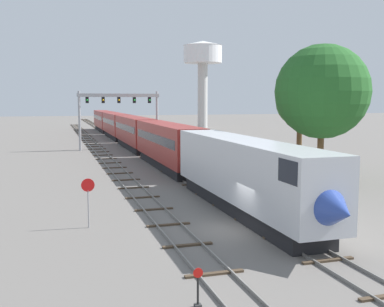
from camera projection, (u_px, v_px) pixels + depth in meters
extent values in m
plane|color=slate|center=(237.00, 230.00, 26.07)|extent=(400.00, 400.00, 0.00)
cube|color=slate|center=(117.00, 140.00, 83.44)|extent=(0.07, 200.00, 0.16)
cube|color=slate|center=(124.00, 140.00, 83.86)|extent=(0.07, 200.00, 0.16)
cube|color=#473828|center=(328.00, 260.00, 20.94)|extent=(2.60, 0.24, 0.10)
cube|color=#473828|center=(285.00, 236.00, 24.74)|extent=(2.60, 0.24, 0.10)
cube|color=#473828|center=(254.00, 218.00, 28.54)|extent=(2.60, 0.24, 0.10)
cube|color=#473828|center=(230.00, 204.00, 32.34)|extent=(2.60, 0.24, 0.10)
cube|color=#473828|center=(212.00, 193.00, 36.14)|extent=(2.60, 0.24, 0.10)
cube|color=#473828|center=(196.00, 184.00, 39.94)|extent=(2.60, 0.24, 0.10)
cube|color=#473828|center=(184.00, 177.00, 43.75)|extent=(2.60, 0.24, 0.10)
cube|color=#473828|center=(173.00, 171.00, 47.55)|extent=(2.60, 0.24, 0.10)
cube|color=#473828|center=(164.00, 166.00, 51.35)|extent=(2.60, 0.24, 0.10)
cube|color=#473828|center=(156.00, 161.00, 55.15)|extent=(2.60, 0.24, 0.10)
cube|color=#473828|center=(150.00, 157.00, 58.95)|extent=(2.60, 0.24, 0.10)
cube|color=#473828|center=(144.00, 154.00, 62.75)|extent=(2.60, 0.24, 0.10)
cube|color=#473828|center=(138.00, 151.00, 66.55)|extent=(2.60, 0.24, 0.10)
cube|color=#473828|center=(134.00, 148.00, 70.35)|extent=(2.60, 0.24, 0.10)
cube|color=#473828|center=(129.00, 145.00, 74.15)|extent=(2.60, 0.24, 0.10)
cube|color=#473828|center=(126.00, 143.00, 77.95)|extent=(2.60, 0.24, 0.10)
cube|color=#473828|center=(122.00, 141.00, 81.75)|extent=(2.60, 0.24, 0.10)
cube|color=#473828|center=(119.00, 139.00, 85.55)|extent=(2.60, 0.24, 0.10)
cube|color=#473828|center=(116.00, 138.00, 89.35)|extent=(2.60, 0.24, 0.10)
cube|color=#473828|center=(113.00, 136.00, 93.15)|extent=(2.60, 0.24, 0.10)
cube|color=#473828|center=(111.00, 135.00, 96.95)|extent=(2.60, 0.24, 0.10)
cube|color=#473828|center=(109.00, 134.00, 100.75)|extent=(2.60, 0.24, 0.10)
cube|color=#473828|center=(107.00, 132.00, 104.56)|extent=(2.60, 0.24, 0.10)
cube|color=#473828|center=(105.00, 131.00, 108.36)|extent=(2.60, 0.24, 0.10)
cube|color=#473828|center=(103.00, 130.00, 112.16)|extent=(2.60, 0.24, 0.10)
cube|color=#473828|center=(101.00, 129.00, 115.96)|extent=(2.60, 0.24, 0.10)
cube|color=#473828|center=(100.00, 128.00, 119.76)|extent=(2.60, 0.24, 0.10)
cube|color=#473828|center=(98.00, 127.00, 123.56)|extent=(2.60, 0.24, 0.10)
cube|color=#473828|center=(97.00, 127.00, 127.36)|extent=(2.60, 0.24, 0.10)
cube|color=#473828|center=(95.00, 126.00, 131.16)|extent=(2.60, 0.24, 0.10)
cube|color=#473828|center=(94.00, 125.00, 134.96)|extent=(2.60, 0.24, 0.10)
cube|color=#473828|center=(93.00, 124.00, 138.76)|extent=(2.60, 0.24, 0.10)
cube|color=#473828|center=(92.00, 124.00, 142.56)|extent=(2.60, 0.24, 0.10)
cube|color=#473828|center=(91.00, 123.00, 146.36)|extent=(2.60, 0.24, 0.10)
cube|color=#473828|center=(90.00, 123.00, 150.16)|extent=(2.60, 0.24, 0.10)
cube|color=#473828|center=(89.00, 122.00, 153.96)|extent=(2.60, 0.24, 0.10)
cube|color=#473828|center=(88.00, 122.00, 157.76)|extent=(2.60, 0.24, 0.10)
cube|color=#473828|center=(87.00, 121.00, 161.56)|extent=(2.60, 0.24, 0.10)
cube|color=#473828|center=(86.00, 121.00, 165.36)|extent=(2.60, 0.24, 0.10)
cube|color=#473828|center=(85.00, 120.00, 169.17)|extent=(2.60, 0.24, 0.10)
cube|color=#473828|center=(85.00, 120.00, 172.97)|extent=(2.60, 0.24, 0.10)
cube|color=#473828|center=(84.00, 119.00, 176.77)|extent=(2.60, 0.24, 0.10)
cube|color=slate|center=(96.00, 153.00, 62.84)|extent=(0.07, 160.00, 0.16)
cube|color=slate|center=(107.00, 153.00, 63.26)|extent=(0.07, 160.00, 0.16)
cube|color=#473828|center=(214.00, 274.00, 19.35)|extent=(2.60, 0.24, 0.10)
cube|color=#473828|center=(188.00, 245.00, 23.15)|extent=(2.60, 0.24, 0.10)
cube|color=#473828|center=(168.00, 225.00, 26.95)|extent=(2.60, 0.24, 0.10)
cube|color=#473828|center=(154.00, 209.00, 30.75)|extent=(2.60, 0.24, 0.10)
cube|color=#473828|center=(143.00, 197.00, 34.55)|extent=(2.60, 0.24, 0.10)
cube|color=#473828|center=(134.00, 188.00, 38.35)|extent=(2.60, 0.24, 0.10)
cube|color=#473828|center=(126.00, 180.00, 42.15)|extent=(2.60, 0.24, 0.10)
cube|color=#473828|center=(120.00, 173.00, 45.95)|extent=(2.60, 0.24, 0.10)
cube|color=#473828|center=(115.00, 168.00, 49.75)|extent=(2.60, 0.24, 0.10)
cube|color=#473828|center=(110.00, 163.00, 53.55)|extent=(2.60, 0.24, 0.10)
cube|color=#473828|center=(106.00, 159.00, 57.35)|extent=(2.60, 0.24, 0.10)
cube|color=#473828|center=(103.00, 155.00, 61.16)|extent=(2.60, 0.24, 0.10)
cube|color=#473828|center=(100.00, 152.00, 64.96)|extent=(2.60, 0.24, 0.10)
cube|color=#473828|center=(97.00, 149.00, 68.76)|extent=(2.60, 0.24, 0.10)
cube|color=#473828|center=(95.00, 146.00, 72.56)|extent=(2.60, 0.24, 0.10)
cube|color=#473828|center=(93.00, 144.00, 76.36)|extent=(2.60, 0.24, 0.10)
cube|color=#473828|center=(91.00, 142.00, 80.16)|extent=(2.60, 0.24, 0.10)
cube|color=#473828|center=(89.00, 140.00, 83.96)|extent=(2.60, 0.24, 0.10)
cube|color=#473828|center=(87.00, 138.00, 87.76)|extent=(2.60, 0.24, 0.10)
cube|color=#473828|center=(86.00, 137.00, 91.56)|extent=(2.60, 0.24, 0.10)
cube|color=#473828|center=(84.00, 135.00, 95.36)|extent=(2.60, 0.24, 0.10)
cube|color=#473828|center=(83.00, 134.00, 99.16)|extent=(2.60, 0.24, 0.10)
cube|color=#473828|center=(82.00, 133.00, 102.96)|extent=(2.60, 0.24, 0.10)
cube|color=#473828|center=(81.00, 132.00, 106.76)|extent=(2.60, 0.24, 0.10)
cube|color=#473828|center=(80.00, 131.00, 110.56)|extent=(2.60, 0.24, 0.10)
cube|color=#473828|center=(79.00, 130.00, 114.36)|extent=(2.60, 0.24, 0.10)
cube|color=#473828|center=(78.00, 129.00, 118.16)|extent=(2.60, 0.24, 0.10)
cube|color=#473828|center=(77.00, 128.00, 121.96)|extent=(2.60, 0.24, 0.10)
cube|color=#473828|center=(76.00, 127.00, 125.77)|extent=(2.60, 0.24, 0.10)
cube|color=#473828|center=(76.00, 126.00, 129.57)|extent=(2.60, 0.24, 0.10)
cube|color=#473828|center=(75.00, 125.00, 133.37)|extent=(2.60, 0.24, 0.10)
cube|color=#473828|center=(74.00, 125.00, 137.17)|extent=(2.60, 0.24, 0.10)
cube|color=silver|center=(243.00, 168.00, 29.98)|extent=(3.00, 19.72, 3.80)
cone|color=#2D479E|center=(332.00, 209.00, 20.47)|extent=(2.88, 2.60, 2.88)
cube|color=black|center=(316.00, 170.00, 21.62)|extent=(3.04, 1.80, 1.10)
cube|color=black|center=(242.00, 204.00, 30.26)|extent=(2.52, 17.75, 1.00)
cube|color=maroon|center=(167.00, 141.00, 49.67)|extent=(3.00, 19.72, 3.80)
cube|color=black|center=(167.00, 138.00, 49.63)|extent=(3.04, 18.14, 0.90)
cube|color=black|center=(167.00, 163.00, 49.95)|extent=(2.52, 17.75, 1.00)
cube|color=maroon|center=(134.00, 130.00, 69.36)|extent=(3.00, 19.72, 3.80)
cube|color=black|center=(134.00, 127.00, 69.32)|extent=(3.04, 18.14, 0.90)
cube|color=black|center=(134.00, 145.00, 69.64)|extent=(2.52, 17.75, 1.00)
cube|color=maroon|center=(116.00, 123.00, 89.05)|extent=(3.00, 19.72, 3.80)
cube|color=black|center=(116.00, 121.00, 89.01)|extent=(3.04, 18.14, 0.90)
cube|color=black|center=(116.00, 135.00, 89.33)|extent=(2.52, 17.75, 1.00)
cube|color=maroon|center=(104.00, 119.00, 108.74)|extent=(3.00, 19.72, 3.80)
cube|color=black|center=(104.00, 117.00, 108.70)|extent=(3.04, 18.14, 0.90)
cube|color=black|center=(104.00, 129.00, 109.02)|extent=(2.52, 17.75, 1.00)
cylinder|color=#999BA0|center=(80.00, 121.00, 66.57)|extent=(0.36, 0.36, 8.64)
cylinder|color=#999BA0|center=(157.00, 120.00, 69.91)|extent=(0.36, 0.36, 8.64)
cube|color=#999BA0|center=(119.00, 95.00, 67.81)|extent=(12.10, 0.36, 0.50)
cube|color=black|center=(87.00, 100.00, 66.61)|extent=(0.44, 0.32, 0.90)
sphere|color=green|center=(87.00, 100.00, 66.43)|extent=(0.28, 0.28, 0.28)
cube|color=black|center=(103.00, 100.00, 67.27)|extent=(0.44, 0.32, 0.90)
sphere|color=yellow|center=(103.00, 100.00, 67.09)|extent=(0.28, 0.28, 0.28)
cube|color=black|center=(119.00, 100.00, 67.94)|extent=(0.44, 0.32, 0.90)
sphere|color=yellow|center=(119.00, 100.00, 67.76)|extent=(0.28, 0.28, 0.28)
cube|color=black|center=(134.00, 100.00, 68.61)|extent=(0.44, 0.32, 0.90)
sphere|color=green|center=(135.00, 100.00, 68.42)|extent=(0.28, 0.28, 0.28)
cube|color=black|center=(149.00, 100.00, 69.27)|extent=(0.44, 0.32, 0.90)
sphere|color=green|center=(150.00, 100.00, 69.09)|extent=(0.28, 0.28, 0.28)
cylinder|color=beige|center=(203.00, 96.00, 121.74)|extent=(2.60, 2.60, 17.05)
cylinder|color=white|center=(203.00, 54.00, 120.50)|extent=(10.03, 10.03, 4.50)
cone|color=white|center=(203.00, 43.00, 120.17)|extent=(10.23, 10.23, 1.20)
cylinder|color=black|center=(198.00, 293.00, 16.24)|extent=(0.08, 0.08, 1.10)
cylinder|color=red|center=(198.00, 273.00, 16.14)|extent=(0.36, 0.03, 0.36)
cube|color=#333333|center=(198.00, 306.00, 16.30)|extent=(0.24, 0.24, 0.12)
cylinder|color=gray|center=(88.00, 209.00, 26.38)|extent=(0.08, 0.08, 2.20)
cylinder|color=red|center=(88.00, 185.00, 26.20)|extent=(0.76, 0.03, 0.76)
cylinder|color=brown|center=(320.00, 154.00, 40.61)|extent=(0.56, 0.56, 5.18)
sphere|color=#235B23|center=(322.00, 92.00, 39.98)|extent=(8.23, 8.23, 8.23)
cylinder|color=brown|center=(299.00, 144.00, 48.64)|extent=(0.56, 0.56, 5.33)
sphere|color=#387A33|center=(300.00, 102.00, 48.13)|extent=(5.07, 5.07, 5.07)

